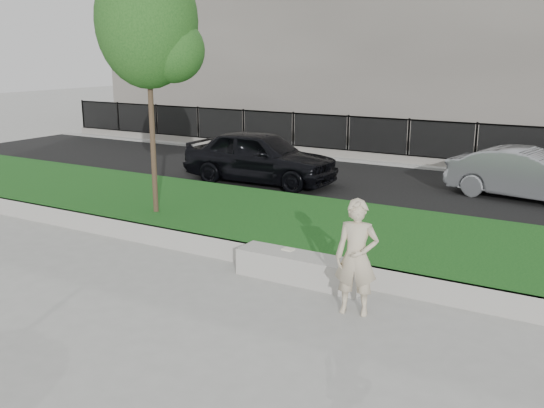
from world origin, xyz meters
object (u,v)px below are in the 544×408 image
Objects in this scene: man at (356,257)px; young_tree at (151,26)px; car_silver at (528,175)px; stone_bench at (301,268)px; book at (288,249)px; car_dark at (260,157)px.

man is 0.33× the size of young_tree.
man is 0.43× the size of car_silver.
stone_bench is at bearing -16.14° from young_tree.
stone_bench is at bearing -16.69° from book.
book is 5.46m from young_tree.
young_tree reaches higher than car_silver.
car_dark is at bearing 96.02° from young_tree.
stone_bench is 0.42× the size of young_tree.
stone_bench is 5.87m from young_tree.
book is 0.05× the size of car_silver.
stone_bench is 0.49× the size of car_dark.
young_tree reaches higher than stone_bench.
man is (1.30, -0.74, 0.64)m from stone_bench.
book is (-0.31, 0.13, 0.24)m from stone_bench.
book is 0.04× the size of car_dark.
car_dark is at bearing 117.43° from man.
book is at bearing 138.94° from man.
young_tree reaches higher than man.
young_tree is 6.16m from car_dark.
book reaches higher than stone_bench.
stone_bench is 0.56× the size of car_silver.
man reaches higher than stone_bench.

